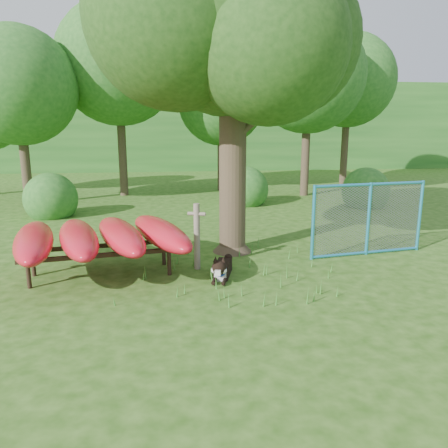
{
  "coord_description": "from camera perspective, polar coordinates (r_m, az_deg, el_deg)",
  "views": [
    {
      "loc": [
        -0.89,
        -7.82,
        3.05
      ],
      "look_at": [
        0.2,
        1.2,
        1.0
      ],
      "focal_mm": 35.0,
      "sensor_mm": 36.0,
      "label": 1
    }
  ],
  "objects": [
    {
      "name": "shrub_mid",
      "position": [
        17.34,
        2.81,
        2.58
      ],
      "size": [
        1.8,
        1.8,
        1.8
      ],
      "primitive_type": "sphere",
      "color": "#235F1E",
      "rests_on": "ground"
    },
    {
      "name": "bg_tree_c",
      "position": [
        20.98,
        -0.37,
        15.62
      ],
      "size": [
        4.0,
        4.0,
        6.12
      ],
      "color": "#382C1F",
      "rests_on": "ground"
    },
    {
      "name": "shrub_left",
      "position": [
        16.15,
        -21.51,
        0.94
      ],
      "size": [
        1.8,
        1.8,
        1.8
      ],
      "primitive_type": "sphere",
      "color": "#235F1E",
      "rests_on": "ground"
    },
    {
      "name": "bg_tree_b",
      "position": [
        20.09,
        -13.69,
        19.71
      ],
      "size": [
        5.2,
        5.2,
        8.22
      ],
      "color": "#382C1F",
      "rests_on": "ground"
    },
    {
      "name": "oak_tree",
      "position": [
        10.72,
        0.91,
        25.28
      ],
      "size": [
        6.39,
        5.58,
        8.07
      ],
      "rotation": [
        0.0,
        0.0,
        0.06
      ],
      "color": "#382C1F",
      "rests_on": "ground"
    },
    {
      "name": "fence_section",
      "position": [
        10.94,
        18.35,
        0.61
      ],
      "size": [
        2.97,
        0.55,
        2.91
      ],
      "rotation": [
        0.0,
        0.0,
        0.16
      ],
      "color": "#2992C1",
      "rests_on": "ground"
    },
    {
      "name": "wooden_post",
      "position": [
        9.38,
        -3.56,
        -1.41
      ],
      "size": [
        0.39,
        0.2,
        1.45
      ],
      "rotation": [
        0.0,
        0.0,
        -0.33
      ],
      "color": "#6E6152",
      "rests_on": "ground"
    },
    {
      "name": "wooded_hillside",
      "position": [
        35.83,
        -5.62,
        12.6
      ],
      "size": [
        80.0,
        12.0,
        6.0
      ],
      "primitive_type": "cube",
      "color": "#235F1E",
      "rests_on": "ground"
    },
    {
      "name": "ground",
      "position": [
        8.44,
        -0.37,
        -8.47
      ],
      "size": [
        80.0,
        80.0,
        0.0
      ],
      "primitive_type": "plane",
      "color": "#224A0E",
      "rests_on": "ground"
    },
    {
      "name": "bg_tree_a",
      "position": [
        18.73,
        -25.34,
        15.95
      ],
      "size": [
        4.4,
        4.4,
        6.7
      ],
      "color": "#382C1F",
      "rests_on": "ground"
    },
    {
      "name": "bg_tree_d",
      "position": [
        19.82,
        10.99,
        18.4
      ],
      "size": [
        4.8,
        4.8,
        7.5
      ],
      "color": "#382C1F",
      "rests_on": "ground"
    },
    {
      "name": "kayak_rack",
      "position": [
        9.28,
        -15.91,
        -1.64
      ],
      "size": [
        4.05,
        3.61,
        1.08
      ],
      "rotation": [
        0.0,
        0.0,
        0.17
      ],
      "color": "black",
      "rests_on": "ground"
    },
    {
      "name": "bg_tree_e",
      "position": [
        23.66,
        15.96,
        17.56
      ],
      "size": [
        4.6,
        4.6,
        7.55
      ],
      "color": "#382C1F",
      "rests_on": "ground"
    },
    {
      "name": "husky_dog",
      "position": [
        8.94,
        -0.29,
        -5.88
      ],
      "size": [
        0.56,
        1.22,
        0.56
      ],
      "rotation": [
        0.0,
        0.0,
        -0.26
      ],
      "color": "black",
      "rests_on": "ground"
    },
    {
      "name": "wildflower_clump",
      "position": [
        9.03,
        0.11,
        -5.67
      ],
      "size": [
        0.11,
        0.12,
        0.25
      ],
      "rotation": [
        0.0,
        0.0,
        -0.22
      ],
      "color": "#3F842B",
      "rests_on": "ground"
    },
    {
      "name": "shrub_right",
      "position": [
        17.73,
        17.87,
        2.2
      ],
      "size": [
        1.8,
        1.8,
        1.8
      ],
      "primitive_type": "sphere",
      "color": "#235F1E",
      "rests_on": "ground"
    }
  ]
}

